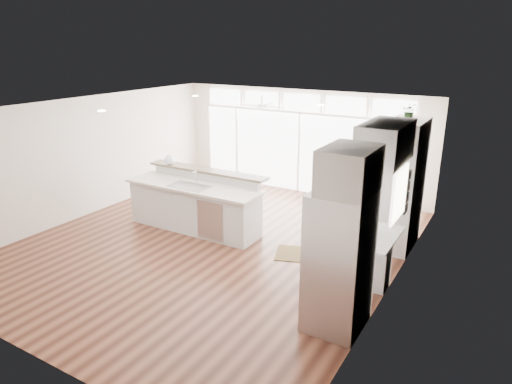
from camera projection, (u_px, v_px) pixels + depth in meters
The scene contains 24 objects.
floor at pixel (214, 244), 9.17m from camera, with size 7.00×8.00×0.02m, color #432014.
ceiling at pixel (209, 108), 8.31m from camera, with size 7.00×8.00×0.02m, color white.
wall_back at pixel (301, 141), 12.01m from camera, with size 7.00×0.04×2.70m, color silver.
wall_front at pixel (16, 261), 5.47m from camera, with size 7.00×0.04×2.70m, color silver.
wall_left at pixel (87, 157), 10.43m from camera, with size 0.04×8.00×2.70m, color silver.
wall_right at pixel (396, 212), 7.05m from camera, with size 0.04×8.00×2.70m, color silver.
glass_wall at pixel (299, 153), 12.05m from camera, with size 5.80×0.06×2.08m, color white.
transom_row at pixel (301, 102), 11.64m from camera, with size 5.90×0.06×0.40m, color white.
desk_window at pixel (399, 194), 7.25m from camera, with size 0.04×0.85×0.85m, color white.
ceiling_fan at pixel (262, 102), 10.91m from camera, with size 1.16×1.16×0.32m, color white.
recessed_lights at pixel (216, 108), 8.48m from camera, with size 3.40×3.00×0.02m, color white.
oven_cabinet at pixel (402, 185), 8.71m from camera, with size 0.64×1.20×2.50m, color silver.
desk_nook at pixel (373, 256), 7.78m from camera, with size 0.72×1.30×0.76m, color silver.
upper_cabinets at pixel (385, 143), 7.14m from camera, with size 0.64×1.30×0.64m, color silver.
refrigerator at pixel (339, 261), 6.24m from camera, with size 0.76×0.90×2.00m, color #B6B6BB.
fridge_cabinet at pixel (349, 170), 5.81m from camera, with size 0.64×0.90×0.60m, color silver.
framed_photos at pixel (407, 192), 7.81m from camera, with size 0.06×0.22×0.80m, color black.
kitchen_island at pixel (194, 202), 9.68m from camera, with size 3.06×1.15×1.22m, color silver.
rug at pixel (301, 254), 8.68m from camera, with size 0.95×0.68×0.01m, color #3D2B13.
office_chair at pixel (323, 237), 8.15m from camera, with size 0.55×0.51×1.05m, color black.
fishbowl at pixel (170, 160), 10.23m from camera, with size 0.23×0.23×0.23m, color white.
monitor at pixel (371, 223), 7.63m from camera, with size 0.08×0.51×0.42m, color black.
keyboard at pixel (360, 232), 7.78m from camera, with size 0.12×0.33×0.02m, color silver.
potted_plant at pixel (410, 113), 8.28m from camera, with size 0.27×0.30×0.23m, color #2D5122.
Camera 1 is at (4.99, -6.78, 3.86)m, focal length 32.00 mm.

